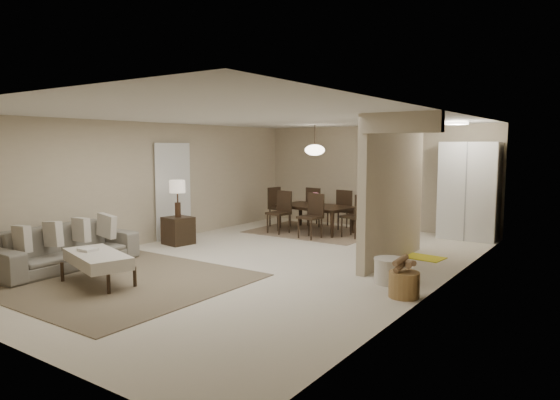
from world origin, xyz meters
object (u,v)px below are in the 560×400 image
Objects in this scene: ottoman_bench at (97,259)px; wicker_basket at (404,285)px; round_pouf at (390,271)px; pantry_cabinet at (469,191)px; sofa at (65,247)px; dining_table at (314,219)px; side_table at (178,231)px.

ottoman_bench is 3.53× the size of wicker_basket.
round_pouf is 1.16× the size of wicker_basket.
sofa is at bearing -126.64° from pantry_cabinet.
round_pouf is 0.69m from wicker_basket.
pantry_cabinet is 5.16× the size of wicker_basket.
pantry_cabinet is 4.89m from wicker_basket.
pantry_cabinet is 4.34m from round_pouf.
ottoman_bench is at bearing -85.00° from dining_table.
sofa is (-4.80, -6.45, -0.70)m from pantry_cabinet.
round_pouf is (-0.02, -4.25, -0.87)m from pantry_cabinet.
ottoman_bench is 3.07m from side_table.
side_table is 3.25m from dining_table.
ottoman_bench reaches higher than wicker_basket.
wicker_basket is (5.20, 1.66, -0.17)m from sofa.
sofa is 5.46m from wicker_basket.
dining_table is (-3.21, -1.09, -0.74)m from pantry_cabinet.
round_pouf is at bearing -90.30° from pantry_cabinet.
pantry_cabinet is 4.43× the size of round_pouf.
ottoman_bench reaches higher than round_pouf.
ottoman_bench is at bearing -105.92° from sofa.
dining_table reaches higher than wicker_basket.
sofa reaches higher than ottoman_bench.
round_pouf is at bearing -36.88° from dining_table.
pantry_cabinet reaches higher than wicker_basket.
dining_table is (-3.61, 3.70, 0.14)m from wicker_basket.
dining_table is at bearing -19.53° from sofa.
pantry_cabinet is at bearing 79.52° from ottoman_bench.
sofa is 1.34× the size of dining_table.
sofa is at bearing -176.06° from ottoman_bench.
pantry_cabinet reaches higher than round_pouf.
pantry_cabinet reaches higher than side_table.
round_pouf reaches higher than wicker_basket.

